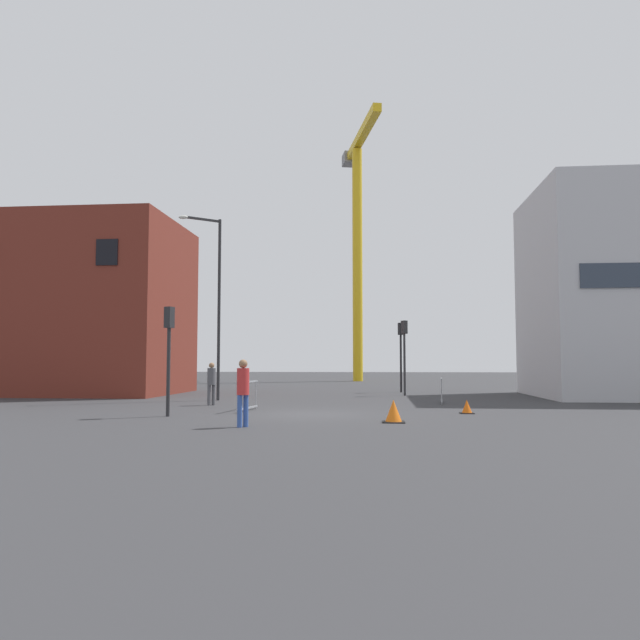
{
  "coord_description": "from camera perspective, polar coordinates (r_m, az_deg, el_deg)",
  "views": [
    {
      "loc": [
        2.32,
        -20.83,
        1.81
      ],
      "look_at": [
        0.0,
        3.64,
        3.48
      ],
      "focal_mm": 34.08,
      "sensor_mm": 36.0,
      "label": 1
    }
  ],
  "objects": [
    {
      "name": "traffic_cone_striped",
      "position": [
        18.3,
        6.92,
        -8.56
      ],
      "size": [
        0.66,
        0.66,
        0.67
      ],
      "color": "black",
      "rests_on": "ground"
    },
    {
      "name": "pedestrian_walking",
      "position": [
        25.52,
        -10.16,
        -5.6
      ],
      "size": [
        0.34,
        0.34,
        1.75
      ],
      "color": "#4C4C51",
      "rests_on": "ground"
    },
    {
      "name": "safety_barrier_mid_span",
      "position": [
        22.46,
        -6.85,
        -7.04
      ],
      "size": [
        0.33,
        2.24,
        1.08
      ],
      "color": "gray",
      "rests_on": "ground"
    },
    {
      "name": "traffic_light_corner",
      "position": [
        32.47,
        7.92,
        -2.35
      ],
      "size": [
        0.36,
        0.38,
        3.96
      ],
      "color": "#2D2D30",
      "rests_on": "ground"
    },
    {
      "name": "streetlamp_tall",
      "position": [
        28.73,
        -9.87,
        2.47
      ],
      "size": [
        1.71,
        1.3,
        8.49
      ],
      "color": "#232326",
      "rests_on": "ground"
    },
    {
      "name": "traffic_light_crosswalk",
      "position": [
        35.81,
        7.59,
        -2.4
      ],
      "size": [
        0.33,
        0.39,
        4.05
      ],
      "color": "black",
      "rests_on": "ground"
    },
    {
      "name": "ground",
      "position": [
        21.04,
        -0.95,
        -8.82
      ],
      "size": [
        160.0,
        160.0,
        0.0
      ],
      "primitive_type": "plane",
      "color": "#333335"
    },
    {
      "name": "brick_building",
      "position": [
        36.54,
        -21.18,
        1.04
      ],
      "size": [
        10.44,
        8.37,
        9.56
      ],
      "color": "maroon",
      "rests_on": "ground"
    },
    {
      "name": "safety_barrier_front",
      "position": [
        27.0,
        11.34,
        -6.46
      ],
      "size": [
        0.28,
        2.24,
        1.08
      ],
      "color": "gray",
      "rests_on": "ground"
    },
    {
      "name": "pedestrian_waiting",
      "position": [
        16.98,
        -7.24,
        -6.29
      ],
      "size": [
        0.34,
        0.34,
        1.86
      ],
      "color": "#33519E",
      "rests_on": "ground"
    },
    {
      "name": "traffic_cone_on_verge",
      "position": [
        21.82,
        13.63,
        -7.97
      ],
      "size": [
        0.47,
        0.47,
        0.48
      ],
      "color": "black",
      "rests_on": "ground"
    },
    {
      "name": "traffic_light_verge",
      "position": [
        20.67,
        -13.99,
        -2.01
      ],
      "size": [
        0.3,
        0.39,
        3.61
      ],
      "color": "#232326",
      "rests_on": "ground"
    },
    {
      "name": "construction_crane",
      "position": [
        56.61,
        3.55,
        9.01
      ],
      "size": [
        3.93,
        13.33,
        22.47
      ],
      "color": "gold",
      "rests_on": "ground"
    }
  ]
}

